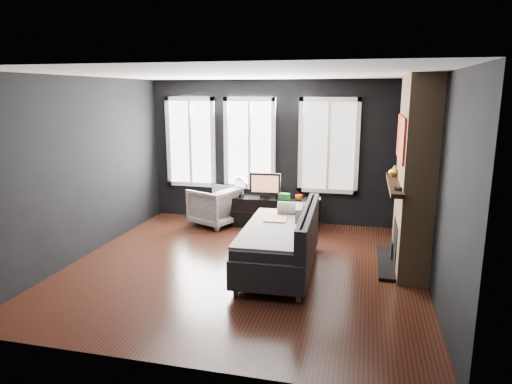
% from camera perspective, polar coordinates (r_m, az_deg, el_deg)
% --- Properties ---
extents(floor, '(5.00, 5.00, 0.00)m').
position_cam_1_polar(floor, '(6.67, -1.46, -9.35)').
color(floor, black).
rests_on(floor, ground).
extents(ceiling, '(5.00, 5.00, 0.00)m').
position_cam_1_polar(ceiling, '(6.20, -1.60, 14.53)').
color(ceiling, white).
rests_on(ceiling, ground).
extents(wall_back, '(5.00, 0.02, 2.70)m').
position_cam_1_polar(wall_back, '(8.70, 2.78, 4.99)').
color(wall_back, black).
rests_on(wall_back, ground).
extents(wall_left, '(0.02, 5.00, 2.70)m').
position_cam_1_polar(wall_left, '(7.34, -20.74, 2.82)').
color(wall_left, black).
rests_on(wall_left, ground).
extents(wall_right, '(0.02, 5.00, 2.70)m').
position_cam_1_polar(wall_right, '(6.14, 21.61, 1.02)').
color(wall_right, black).
rests_on(wall_right, ground).
extents(windows, '(4.00, 0.16, 1.76)m').
position_cam_1_polar(windows, '(8.69, -0.18, 11.81)').
color(windows, white).
rests_on(windows, wall_back).
extents(fireplace, '(0.70, 1.62, 2.70)m').
position_cam_1_polar(fireplace, '(6.70, 19.25, 2.09)').
color(fireplace, '#93724C').
rests_on(fireplace, floor).
extents(sofa, '(1.13, 2.15, 0.91)m').
position_cam_1_polar(sofa, '(6.43, 2.89, -5.88)').
color(sofa, black).
rests_on(sofa, floor).
extents(stripe_pillow, '(0.12, 0.38, 0.37)m').
position_cam_1_polar(stripe_pillow, '(6.67, 5.35, -3.42)').
color(stripe_pillow, gray).
rests_on(stripe_pillow, sofa).
extents(armchair, '(0.97, 1.00, 0.80)m').
position_cam_1_polar(armchair, '(8.63, -5.17, -1.54)').
color(armchair, silver).
rests_on(armchair, floor).
extents(media_console, '(1.61, 0.52, 0.55)m').
position_cam_1_polar(media_console, '(8.51, 2.55, -2.54)').
color(media_console, black).
rests_on(media_console, floor).
extents(monitor, '(0.59, 0.16, 0.52)m').
position_cam_1_polar(monitor, '(8.43, 1.15, 1.05)').
color(monitor, black).
rests_on(monitor, media_console).
extents(desk_fan, '(0.33, 0.33, 0.36)m').
position_cam_1_polar(desk_fan, '(8.56, -1.90, 0.69)').
color(desk_fan, gray).
rests_on(desk_fan, media_console).
extents(mug, '(0.13, 0.11, 0.13)m').
position_cam_1_polar(mug, '(8.27, 5.36, -0.59)').
color(mug, '#F75715').
rests_on(mug, media_console).
extents(book, '(0.16, 0.03, 0.22)m').
position_cam_1_polar(book, '(8.40, 7.04, -0.13)').
color(book, '#B8A38E').
rests_on(book, media_console).
extents(storage_box, '(0.22, 0.16, 0.11)m').
position_cam_1_polar(storage_box, '(8.35, 3.54, -0.53)').
color(storage_box, '#236628').
rests_on(storage_box, media_console).
extents(mantel_vase, '(0.18, 0.19, 0.16)m').
position_cam_1_polar(mantel_vase, '(7.13, 16.90, 2.52)').
color(mantel_vase, yellow).
rests_on(mantel_vase, fireplace).
extents(mantel_clock, '(0.14, 0.14, 0.04)m').
position_cam_1_polar(mantel_clock, '(6.16, 17.34, 0.40)').
color(mantel_clock, black).
rests_on(mantel_clock, fireplace).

